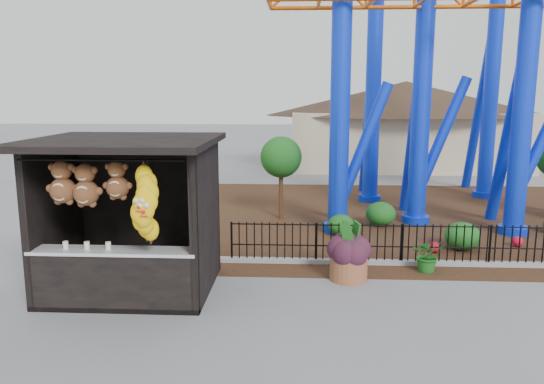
{
  "coord_description": "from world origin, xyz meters",
  "views": [
    {
      "loc": [
        0.4,
        -9.04,
        3.97
      ],
      "look_at": [
        -0.16,
        1.5,
        2.0
      ],
      "focal_mm": 35.0,
      "sensor_mm": 36.0,
      "label": 1
    }
  ],
  "objects_px": {
    "roller_coaster": "(455,11)",
    "prize_booth": "(127,220)",
    "terracotta_planter": "(348,267)",
    "potted_plant": "(428,255)"
  },
  "relations": [
    {
      "from": "roller_coaster",
      "to": "prize_booth",
      "type": "bearing_deg",
      "value": -137.88
    },
    {
      "from": "terracotta_planter",
      "to": "potted_plant",
      "type": "xyz_separation_m",
      "value": [
        1.83,
        0.6,
        0.12
      ]
    },
    {
      "from": "prize_booth",
      "to": "potted_plant",
      "type": "distance_m",
      "value": 6.59
    },
    {
      "from": "prize_booth",
      "to": "potted_plant",
      "type": "relative_size",
      "value": 4.39
    },
    {
      "from": "prize_booth",
      "to": "roller_coaster",
      "type": "relative_size",
      "value": 0.32
    },
    {
      "from": "roller_coaster",
      "to": "terracotta_planter",
      "type": "bearing_deg",
      "value": -120.21
    },
    {
      "from": "prize_booth",
      "to": "potted_plant",
      "type": "height_order",
      "value": "prize_booth"
    },
    {
      "from": "roller_coaster",
      "to": "potted_plant",
      "type": "height_order",
      "value": "roller_coaster"
    },
    {
      "from": "prize_booth",
      "to": "potted_plant",
      "type": "bearing_deg",
      "value": 14.71
    },
    {
      "from": "potted_plant",
      "to": "terracotta_planter",
      "type": "bearing_deg",
      "value": -157.43
    }
  ]
}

